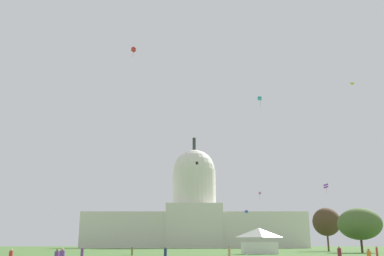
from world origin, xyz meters
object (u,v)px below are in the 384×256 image
(tree_east_far, at_px, (327,222))
(kite_pink_mid, at_px, (260,193))
(event_tent, at_px, (259,241))
(person_purple_lawn_far_left, at_px, (82,253))
(person_tan_mid_right, at_px, (229,251))
(kite_violet_mid, at_px, (326,186))
(kite_yellow_mid, at_px, (355,85))
(person_navy_near_tent, at_px, (166,253))
(kite_cyan_high, at_px, (260,98))
(kite_black_mid, at_px, (197,163))
(capitol_building, at_px, (194,217))
(kite_lime_low, at_px, (159,220))
(tree_east_mid, at_px, (360,224))
(person_maroon_mid_center, at_px, (340,254))
(person_olive_lawn_far_right, at_px, (132,252))
(person_red_back_center, at_px, (377,252))
(kite_red_high, at_px, (134,49))
(kite_orange_mid, at_px, (172,177))
(kite_blue_low, at_px, (247,212))

(tree_east_far, xyz_separation_m, kite_pink_mid, (-9.74, 61.79, 15.58))
(event_tent, distance_m, person_purple_lawn_far_left, 40.84)
(person_tan_mid_right, height_order, kite_violet_mid, kite_violet_mid)
(event_tent, height_order, person_tan_mid_right, event_tent)
(kite_yellow_mid, bearing_deg, person_navy_near_tent, 127.26)
(event_tent, height_order, kite_cyan_high, kite_cyan_high)
(kite_yellow_mid, bearing_deg, person_tan_mid_right, 105.59)
(kite_yellow_mid, relative_size, kite_black_mid, 1.27)
(capitol_building, height_order, kite_pink_mid, capitol_building)
(kite_lime_low, relative_size, kite_yellow_mid, 2.52)
(tree_east_mid, height_order, kite_lime_low, kite_lime_low)
(event_tent, xyz_separation_m, person_maroon_mid_center, (4.01, -38.36, -1.89))
(tree_east_mid, xyz_separation_m, person_maroon_mid_center, (-23.55, -54.20, -6.09))
(person_maroon_mid_center, bearing_deg, tree_east_far, -155.81)
(event_tent, height_order, person_maroon_mid_center, event_tent)
(kite_cyan_high, distance_m, kite_lime_low, 76.45)
(kite_pink_mid, height_order, kite_black_mid, kite_black_mid)
(kite_pink_mid, bearing_deg, person_navy_near_tent, 45.84)
(person_tan_mid_right, bearing_deg, person_olive_lawn_far_right, -119.06)
(tree_east_far, relative_size, person_purple_lawn_far_left, 7.48)
(tree_east_mid, distance_m, person_red_back_center, 38.11)
(event_tent, bearing_deg, kite_red_high, 171.69)
(person_olive_lawn_far_right, distance_m, kite_orange_mid, 116.93)
(kite_pink_mid, bearing_deg, person_red_back_center, 61.81)
(person_olive_lawn_far_right, bearing_deg, kite_black_mid, -15.36)
(person_navy_near_tent, xyz_separation_m, kite_black_mid, (5.73, 55.35, 24.76))
(person_olive_lawn_far_right, xyz_separation_m, kite_pink_mid, (41.30, 110.03, 23.30))
(person_purple_lawn_far_left, relative_size, kite_orange_mid, 0.53)
(tree_east_mid, relative_size, person_purple_lawn_far_left, 8.26)
(kite_violet_mid, distance_m, kite_cyan_high, 33.72)
(tree_east_far, xyz_separation_m, person_navy_near_tent, (-44.26, -59.16, -7.73))
(person_olive_lawn_far_right, xyz_separation_m, person_tan_mid_right, (17.71, -2.25, 0.09))
(person_olive_lawn_far_right, height_order, kite_yellow_mid, kite_yellow_mid)
(person_maroon_mid_center, distance_m, kite_orange_mid, 145.87)
(event_tent, bearing_deg, person_purple_lawn_far_left, -142.79)
(kite_pink_mid, bearing_deg, person_maroon_mid_center, 56.71)
(kite_violet_mid, xyz_separation_m, kite_yellow_mid, (-11.94, -59.30, 10.09))
(kite_red_high, bearing_deg, kite_blue_low, -59.86)
(kite_violet_mid, bearing_deg, person_olive_lawn_far_right, 127.09)
(kite_lime_low, bearing_deg, person_navy_near_tent, 136.69)
(person_red_back_center, bearing_deg, person_maroon_mid_center, -124.34)
(person_maroon_mid_center, xyz_separation_m, person_tan_mid_right, (-11.45, 24.97, -0.00))
(tree_east_far, distance_m, kite_blue_low, 79.24)
(kite_black_mid, bearing_deg, person_navy_near_tent, -47.81)
(capitol_building, bearing_deg, kite_violet_mid, -69.29)
(tree_east_mid, relative_size, kite_pink_mid, 3.48)
(tree_east_far, distance_m, kite_red_high, 75.52)
(kite_blue_low, bearing_deg, person_purple_lawn_far_left, -139.15)
(kite_violet_mid, bearing_deg, kite_cyan_high, 86.84)
(person_tan_mid_right, distance_m, kite_violet_mid, 63.36)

